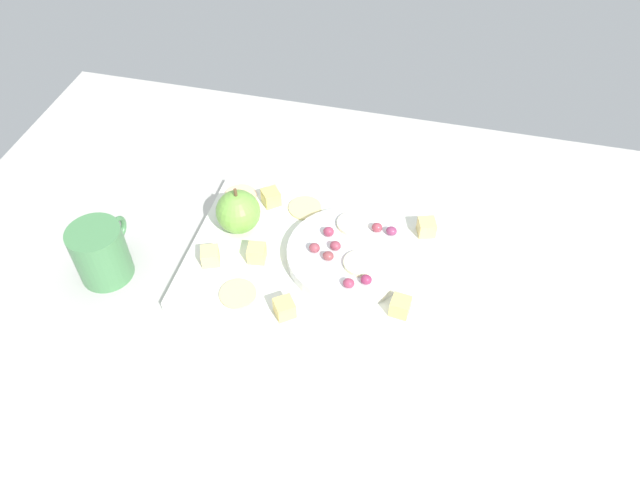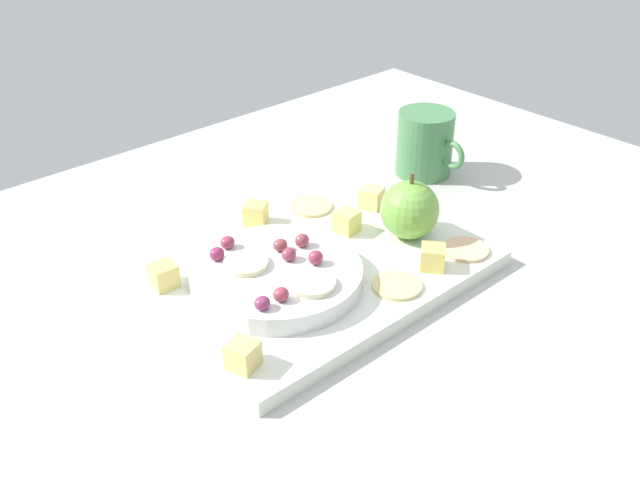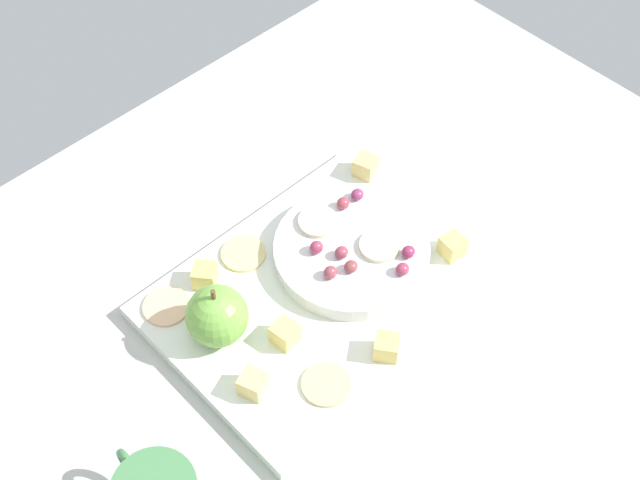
% 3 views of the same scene
% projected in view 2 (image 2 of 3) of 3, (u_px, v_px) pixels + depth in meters
% --- Properties ---
extents(table, '(1.15, 0.84, 0.04)m').
position_uv_depth(table, '(318.00, 275.00, 0.87)').
color(table, '#ADADA7').
rests_on(table, ground).
extents(platter, '(0.36, 0.27, 0.02)m').
position_uv_depth(platter, '(312.00, 269.00, 0.83)').
color(platter, silver).
rests_on(platter, table).
extents(serving_dish, '(0.18, 0.18, 0.02)m').
position_uv_depth(serving_dish, '(276.00, 276.00, 0.78)').
color(serving_dish, silver).
rests_on(serving_dish, platter).
extents(apple_whole, '(0.07, 0.07, 0.07)m').
position_uv_depth(apple_whole, '(410.00, 210.00, 0.85)').
color(apple_whole, '#6FA942').
rests_on(apple_whole, platter).
extents(apple_stem, '(0.01, 0.01, 0.01)m').
position_uv_depth(apple_stem, '(412.00, 178.00, 0.83)').
color(apple_stem, brown).
rests_on(apple_stem, apple_whole).
extents(cheese_cube_0, '(0.04, 0.04, 0.03)m').
position_uv_depth(cheese_cube_0, '(256.00, 214.00, 0.89)').
color(cheese_cube_0, '#F3D26A').
rests_on(cheese_cube_0, platter).
extents(cheese_cube_1, '(0.03, 0.03, 0.03)m').
position_uv_depth(cheese_cube_1, '(164.00, 276.00, 0.78)').
color(cheese_cube_1, '#E5CD6A').
rests_on(cheese_cube_1, platter).
extents(cheese_cube_2, '(0.03, 0.03, 0.03)m').
position_uv_depth(cheese_cube_2, '(347.00, 221.00, 0.87)').
color(cheese_cube_2, '#F1D170').
rests_on(cheese_cube_2, platter).
extents(cheese_cube_3, '(0.03, 0.03, 0.03)m').
position_uv_depth(cheese_cube_3, '(243.00, 355.00, 0.67)').
color(cheese_cube_3, '#E8C873').
rests_on(cheese_cube_3, platter).
extents(cheese_cube_4, '(0.04, 0.04, 0.03)m').
position_uv_depth(cheese_cube_4, '(433.00, 257.00, 0.81)').
color(cheese_cube_4, '#EDD466').
rests_on(cheese_cube_4, platter).
extents(cheese_cube_5, '(0.03, 0.03, 0.03)m').
position_uv_depth(cheese_cube_5, '(372.00, 198.00, 0.93)').
color(cheese_cube_5, '#F0CD79').
rests_on(cheese_cube_5, platter).
extents(cracker_0, '(0.05, 0.05, 0.00)m').
position_uv_depth(cracker_0, '(311.00, 207.00, 0.93)').
color(cracker_0, '#D1BA83').
rests_on(cracker_0, platter).
extents(cracker_1, '(0.05, 0.05, 0.00)m').
position_uv_depth(cracker_1, '(465.00, 250.00, 0.84)').
color(cracker_1, '#E4B58D').
rests_on(cracker_1, platter).
extents(cracker_2, '(0.05, 0.05, 0.00)m').
position_uv_depth(cracker_2, '(397.00, 286.00, 0.78)').
color(cracker_2, '#D7C583').
rests_on(cracker_2, platter).
extents(grape_0, '(0.02, 0.01, 0.01)m').
position_uv_depth(grape_0, '(217.00, 254.00, 0.78)').
color(grape_0, '#8B2A4F').
rests_on(grape_0, serving_dish).
extents(grape_1, '(0.02, 0.01, 0.01)m').
position_uv_depth(grape_1, '(302.00, 240.00, 0.81)').
color(grape_1, '#8F3D48').
rests_on(grape_1, serving_dish).
extents(grape_2, '(0.02, 0.01, 0.01)m').
position_uv_depth(grape_2, '(281.00, 294.00, 0.72)').
color(grape_2, '#973947').
rests_on(grape_2, serving_dish).
extents(grape_3, '(0.02, 0.01, 0.01)m').
position_uv_depth(grape_3, '(227.00, 242.00, 0.81)').
color(grape_3, '#963450').
rests_on(grape_3, serving_dish).
extents(grape_4, '(0.02, 0.01, 0.02)m').
position_uv_depth(grape_4, '(316.00, 258.00, 0.78)').
color(grape_4, '#94344E').
rests_on(grape_4, serving_dish).
extents(grape_5, '(0.02, 0.01, 0.01)m').
position_uv_depth(grape_5, '(289.00, 254.00, 0.78)').
color(grape_5, '#8F384A').
rests_on(grape_5, serving_dish).
extents(grape_6, '(0.02, 0.01, 0.01)m').
position_uv_depth(grape_6, '(280.00, 245.00, 0.80)').
color(grape_6, brown).
rests_on(grape_6, serving_dish).
extents(grape_7, '(0.02, 0.01, 0.01)m').
position_uv_depth(grape_7, '(262.00, 303.00, 0.71)').
color(grape_7, '#833258').
rests_on(grape_7, serving_dish).
extents(apple_slice_0, '(0.05, 0.05, 0.01)m').
position_uv_depth(apple_slice_0, '(249.00, 265.00, 0.77)').
color(apple_slice_0, beige).
rests_on(apple_slice_0, serving_dish).
extents(apple_slice_1, '(0.05, 0.05, 0.01)m').
position_uv_depth(apple_slice_1, '(312.00, 284.00, 0.74)').
color(apple_slice_1, beige).
rests_on(apple_slice_1, serving_dish).
extents(cup, '(0.08, 0.11, 0.09)m').
position_uv_depth(cup, '(425.00, 144.00, 1.03)').
color(cup, '#457E4B').
rests_on(cup, table).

